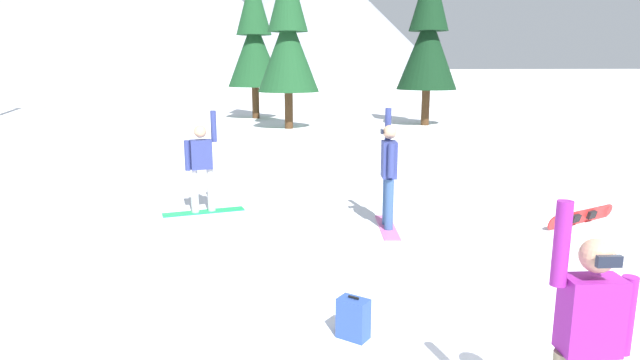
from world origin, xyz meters
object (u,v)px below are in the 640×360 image
(snowboarder_background, at_px, (202,166))
(loose_snowboard_near_left, at_px, (582,217))
(pine_tree_leaning, at_px, (254,39))
(backpack_blue, at_px, (354,319))
(pine_tree_slender, at_px, (428,35))
(snowboarder_midground, at_px, (389,172))
(snowboarder_foreground, at_px, (588,341))
(pine_tree_tall, at_px, (288,36))

(snowboarder_background, bearing_deg, loose_snowboard_near_left, -22.09)
(pine_tree_leaning, bearing_deg, backpack_blue, -96.71)
(backpack_blue, xyz_separation_m, pine_tree_leaning, (2.91, 24.71, 4.03))
(pine_tree_slender, bearing_deg, snowboarder_midground, -118.55)
(snowboarder_midground, bearing_deg, snowboarder_foreground, -98.67)
(snowboarder_midground, distance_m, loose_snowboard_near_left, 3.69)
(pine_tree_slender, xyz_separation_m, pine_tree_leaning, (-7.35, 5.73, 0.01))
(pine_tree_slender, relative_size, pine_tree_tall, 1.03)
(snowboarder_midground, distance_m, pine_tree_leaning, 21.39)
(snowboarder_midground, height_order, pine_tree_slender, pine_tree_slender)
(snowboarder_background, xyz_separation_m, pine_tree_leaning, (4.10, 19.17, 3.31))
(pine_tree_leaning, bearing_deg, snowboarder_background, -102.07)
(snowboarder_midground, bearing_deg, pine_tree_tall, 83.85)
(snowboarder_background, xyz_separation_m, pine_tree_slender, (11.45, 13.45, 3.30))
(snowboarder_background, distance_m, loose_snowboard_near_left, 7.15)
(loose_snowboard_near_left, height_order, backpack_blue, backpack_blue)
(snowboarder_foreground, xyz_separation_m, snowboarder_background, (-2.20, 7.65, 0.03))
(snowboarder_foreground, height_order, pine_tree_tall, pine_tree_tall)
(pine_tree_slender, bearing_deg, backpack_blue, -118.38)
(loose_snowboard_near_left, relative_size, pine_tree_leaning, 0.23)
(loose_snowboard_near_left, xyz_separation_m, pine_tree_leaning, (-2.48, 21.84, 4.11))
(snowboarder_foreground, height_order, pine_tree_slender, pine_tree_slender)
(loose_snowboard_near_left, height_order, pine_tree_leaning, pine_tree_leaning)
(snowboarder_midground, distance_m, pine_tree_slender, 17.82)
(loose_snowboard_near_left, bearing_deg, pine_tree_tall, 96.26)
(loose_snowboard_near_left, height_order, pine_tree_tall, pine_tree_tall)
(pine_tree_slender, distance_m, pine_tree_tall, 6.69)
(loose_snowboard_near_left, relative_size, backpack_blue, 3.87)
(snowboarder_background, bearing_deg, pine_tree_leaning, 77.93)
(loose_snowboard_near_left, bearing_deg, pine_tree_slender, 73.20)
(loose_snowboard_near_left, bearing_deg, snowboarder_foreground, -131.32)
(snowboarder_foreground, distance_m, loose_snowboard_near_left, 6.68)
(loose_snowboard_near_left, relative_size, pine_tree_tall, 0.24)
(snowboarder_foreground, relative_size, snowboarder_background, 0.98)
(snowboarder_foreground, relative_size, backpack_blue, 4.12)
(backpack_blue, bearing_deg, pine_tree_leaning, 83.29)
(snowboarder_foreground, relative_size, pine_tree_leaning, 0.25)
(snowboarder_foreground, xyz_separation_m, pine_tree_tall, (2.57, 21.47, 3.22))
(snowboarder_foreground, xyz_separation_m, pine_tree_leaning, (1.90, 26.82, 3.34))
(snowboarder_background, relative_size, pine_tree_slender, 0.26)
(snowboarder_background, bearing_deg, pine_tree_tall, 70.94)
(backpack_blue, distance_m, pine_tree_leaning, 25.20)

